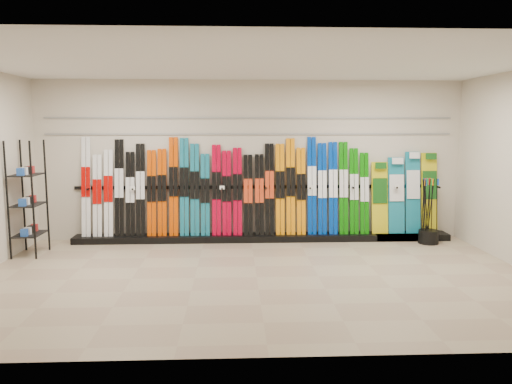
{
  "coord_description": "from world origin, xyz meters",
  "views": [
    {
      "loc": [
        -0.32,
        -6.92,
        2.16
      ],
      "look_at": [
        0.03,
        1.0,
        1.1
      ],
      "focal_mm": 35.0,
      "sensor_mm": 36.0,
      "label": 1
    }
  ],
  "objects": [
    {
      "name": "ski_rack_base",
      "position": [
        0.22,
        2.28,
        0.06
      ],
      "size": [
        8.0,
        0.4,
        0.12
      ],
      "primitive_type": "cube",
      "color": "black",
      "rests_on": "floor"
    },
    {
      "name": "snowboards",
      "position": [
        2.94,
        2.35,
        0.85
      ],
      "size": [
        1.26,
        0.24,
        1.54
      ],
      "color": "gold",
      "rests_on": "ski_rack_base"
    },
    {
      "name": "skis",
      "position": [
        -0.45,
        2.35,
        0.95
      ],
      "size": [
        5.38,
        0.27,
        1.83
      ],
      "color": "silver",
      "rests_on": "ski_rack_base"
    },
    {
      "name": "back_wall",
      "position": [
        0.0,
        2.5,
        1.5
      ],
      "size": [
        8.0,
        0.0,
        8.0
      ],
      "primitive_type": "plane",
      "rotation": [
        1.57,
        0.0,
        0.0
      ],
      "color": "beige",
      "rests_on": "floor"
    },
    {
      "name": "slatwall_rail_0",
      "position": [
        0.0,
        2.48,
        2.0
      ],
      "size": [
        7.6,
        0.02,
        0.03
      ],
      "primitive_type": "cube",
      "color": "gray",
      "rests_on": "back_wall"
    },
    {
      "name": "pole_bin",
      "position": [
        3.26,
        1.92,
        0.12
      ],
      "size": [
        0.36,
        0.36,
        0.25
      ],
      "primitive_type": "cylinder",
      "color": "black",
      "rests_on": "floor"
    },
    {
      "name": "floor",
      "position": [
        0.0,
        0.0,
        0.0
      ],
      "size": [
        8.0,
        8.0,
        0.0
      ],
      "primitive_type": "plane",
      "color": "gray",
      "rests_on": "ground"
    },
    {
      "name": "ski_poles",
      "position": [
        3.24,
        1.96,
        0.61
      ],
      "size": [
        0.34,
        0.24,
        1.18
      ],
      "color": "black",
      "rests_on": "pole_bin"
    },
    {
      "name": "slatwall_rail_1",
      "position": [
        0.0,
        2.48,
        2.3
      ],
      "size": [
        7.6,
        0.02,
        0.03
      ],
      "primitive_type": "cube",
      "color": "gray",
      "rests_on": "back_wall"
    },
    {
      "name": "accessory_rack",
      "position": [
        -3.75,
        1.45,
        0.96
      ],
      "size": [
        0.4,
        0.6,
        1.92
      ],
      "primitive_type": "cube",
      "color": "black",
      "rests_on": "floor"
    },
    {
      "name": "ceiling",
      "position": [
        0.0,
        0.0,
        3.0
      ],
      "size": [
        8.0,
        8.0,
        0.0
      ],
      "primitive_type": "plane",
      "rotation": [
        3.14,
        0.0,
        0.0
      ],
      "color": "silver",
      "rests_on": "back_wall"
    }
  ]
}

